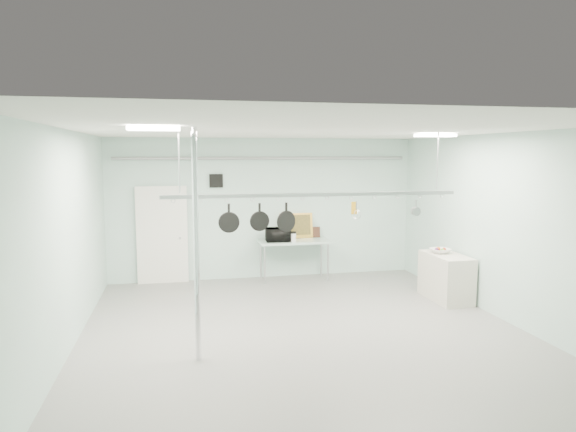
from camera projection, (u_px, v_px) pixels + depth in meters
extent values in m
plane|color=gray|center=(307.00, 336.00, 8.06)|extent=(8.00, 8.00, 0.00)
cube|color=silver|center=(308.00, 131.00, 7.68)|extent=(7.00, 8.00, 0.02)
cube|color=#A0C0B7|center=(265.00, 209.00, 11.74)|extent=(7.00, 0.02, 3.20)
cube|color=#A0C0B7|center=(509.00, 229.00, 8.59)|extent=(0.02, 8.00, 3.20)
cube|color=silver|center=(162.00, 236.00, 11.29)|extent=(1.10, 0.10, 2.20)
cube|color=black|center=(216.00, 181.00, 11.42)|extent=(0.30, 0.04, 0.30)
cylinder|color=gray|center=(265.00, 158.00, 11.52)|extent=(6.60, 0.07, 0.07)
cylinder|color=silver|center=(196.00, 246.00, 6.94)|extent=(0.08, 0.08, 3.20)
cube|color=#99B4A7|center=(294.00, 241.00, 11.58)|extent=(1.60, 0.70, 0.05)
cylinder|color=#B7B7BC|center=(265.00, 265.00, 11.21)|extent=(0.04, 0.04, 0.86)
cylinder|color=#B7B7BC|center=(261.00, 260.00, 11.75)|extent=(0.04, 0.04, 0.86)
cylinder|color=#B7B7BC|center=(328.00, 262.00, 11.51)|extent=(0.04, 0.04, 0.86)
cylinder|color=#B7B7BC|center=(321.00, 257.00, 12.05)|extent=(0.04, 0.04, 0.86)
cube|color=beige|center=(446.00, 277.00, 10.02)|extent=(0.60, 1.20, 0.90)
cube|color=#B7B7BC|center=(315.00, 195.00, 8.13)|extent=(4.80, 0.06, 0.06)
cylinder|color=#B7B7BC|center=(179.00, 164.00, 7.64)|extent=(0.02, 0.02, 0.94)
cylinder|color=#B7B7BC|center=(438.00, 163.00, 8.50)|extent=(0.02, 0.02, 0.94)
cube|color=white|center=(154.00, 129.00, 6.45)|extent=(0.65, 0.30, 0.05)
cube|color=white|center=(435.00, 135.00, 8.76)|extent=(0.65, 0.30, 0.05)
imported|color=black|center=(278.00, 235.00, 11.43)|extent=(0.56, 0.40, 0.30)
cylinder|color=silver|center=(293.00, 238.00, 11.38)|extent=(0.18, 0.18, 0.19)
cube|color=gold|center=(296.00, 226.00, 11.85)|extent=(0.78, 0.16, 0.58)
cube|color=#371E13|center=(314.00, 232.00, 11.96)|extent=(0.30, 0.10, 0.25)
imported|color=white|center=(440.00, 251.00, 10.09)|extent=(0.43, 0.43, 0.09)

